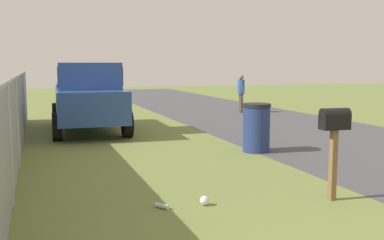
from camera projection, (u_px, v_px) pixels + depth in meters
mailbox at (334, 128)px, 6.57m from camera, size 0.23×0.45×1.40m
pickup_truck at (88, 96)px, 13.48m from camera, size 4.91×2.28×2.09m
trash_bin at (256, 128)px, 10.38m from camera, size 0.66×0.66×1.14m
pedestrian at (241, 91)px, 18.88m from camera, size 0.49×0.30×1.62m
fence_section at (17, 119)px, 8.81m from camera, size 16.11×0.07×1.79m
litter_bag_midfield_b at (205, 201)px, 6.44m from camera, size 0.14×0.14×0.14m
litter_bottle_by_mailbox at (162, 206)px, 6.30m from camera, size 0.22×0.19×0.07m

